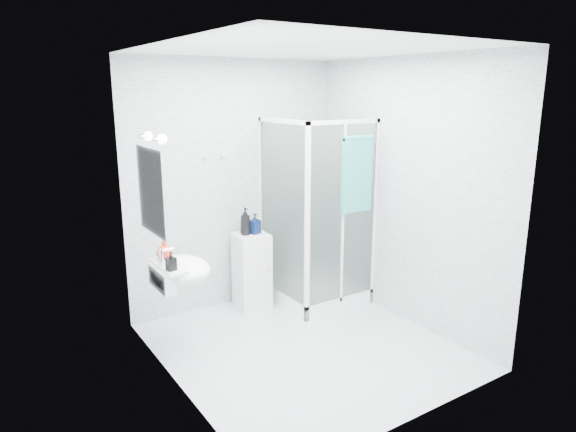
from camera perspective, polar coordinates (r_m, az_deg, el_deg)
room at (r=4.39m, az=1.96°, el=0.90°), size 2.40×2.60×2.60m
shower_enclosure at (r=5.60m, az=2.97°, el=-5.30°), size 0.90×0.95×2.00m
wall_basin at (r=4.47m, az=-11.96°, el=-5.91°), size 0.46×0.56×0.35m
mirror at (r=4.22m, az=-14.95°, el=2.68°), size 0.02×0.60×0.70m
vanity_lights at (r=4.18m, az=-14.66°, el=8.42°), size 0.10×0.40×0.08m
wall_hooks at (r=5.28m, az=-8.19°, el=6.50°), size 0.23×0.06×0.03m
storage_cabinet at (r=5.51m, az=-4.03°, el=-6.09°), size 0.37×0.38×0.81m
hand_towel at (r=5.17m, az=7.68°, el=4.84°), size 0.36×0.05×0.77m
shampoo_bottle_a at (r=5.33m, az=-4.76°, el=-0.58°), size 0.11×0.11×0.29m
shampoo_bottle_b at (r=5.37m, az=-3.71°, el=-0.85°), size 0.12×0.12×0.22m
soap_dispenser_orange at (r=4.52m, az=-13.57°, el=-3.66°), size 0.16×0.16×0.18m
soap_dispenser_black at (r=4.25m, az=-12.87°, el=-4.90°), size 0.08×0.08×0.16m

